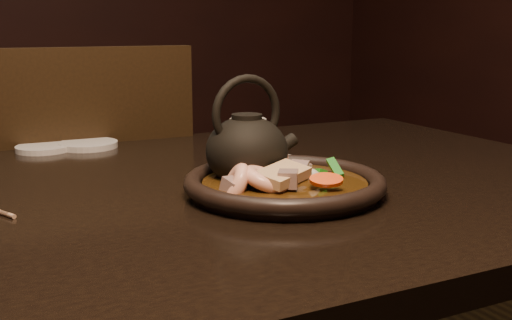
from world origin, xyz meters
name	(u,v)px	position (x,y,z in m)	size (l,w,h in m)	color
table	(140,243)	(0.00, 0.00, 0.67)	(1.60, 0.90, 0.75)	black
chair	(89,231)	(0.04, 0.57, 0.52)	(0.46, 0.46, 0.95)	black
plate	(285,184)	(0.19, -0.10, 0.77)	(0.30, 0.30, 0.03)	black
stirfry	(281,180)	(0.18, -0.10, 0.77)	(0.21, 0.18, 0.07)	#331F09
soy_dish	(272,162)	(0.26, 0.08, 0.76)	(0.10, 0.10, 0.01)	silver
saucer_left	(43,148)	(-0.07, 0.40, 0.76)	(0.11, 0.11, 0.01)	silver
saucer_right	(88,145)	(0.02, 0.39, 0.76)	(0.12, 0.12, 0.01)	silver
tea_cup	(248,134)	(0.28, 0.20, 0.79)	(0.07, 0.07, 0.07)	beige
teapot	(247,147)	(0.16, -0.04, 0.81)	(0.15, 0.12, 0.17)	black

